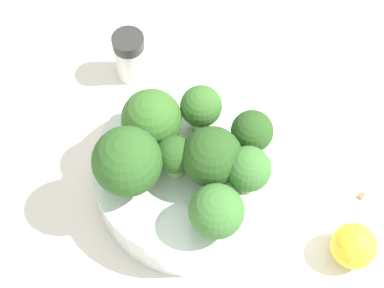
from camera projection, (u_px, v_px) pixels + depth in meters
The scene contains 14 objects.
ground_plane at pixel (192, 187), 0.62m from camera, with size 3.00×3.00×0.00m, color silver.
bowl at pixel (192, 175), 0.59m from camera, with size 0.18×0.18×0.05m, color silver.
broccoli_floret_0 at pixel (201, 108), 0.57m from camera, with size 0.04×0.04×0.05m.
broccoli_floret_1 at pixel (212, 157), 0.54m from camera, with size 0.05×0.05×0.06m.
broccoli_floret_2 at pixel (216, 212), 0.52m from camera, with size 0.05×0.05×0.05m.
broccoli_floret_3 at pixel (175, 156), 0.54m from camera, with size 0.03×0.03×0.05m.
broccoli_floret_4 at pixel (127, 162), 0.53m from camera, with size 0.06×0.06×0.07m.
broccoli_floret_5 at pixel (252, 132), 0.55m from camera, with size 0.04×0.04×0.05m.
broccoli_floret_6 at pixel (148, 123), 0.56m from camera, with size 0.05×0.05×0.06m.
broccoli_floret_7 at pixel (248, 170), 0.53m from camera, with size 0.04×0.04×0.06m.
pepper_shaker at pixel (130, 56), 0.66m from camera, with size 0.03×0.03×0.06m.
lemon_wedge at pixel (354, 246), 0.56m from camera, with size 0.04×0.04×0.04m, color yellow.
almond_crumb_0 at pixel (362, 195), 0.61m from camera, with size 0.01×0.00×0.01m, color olive.
almond_crumb_2 at pixel (355, 229), 0.59m from camera, with size 0.01×0.00×0.01m, color #AD7F4C.
Camera 1 is at (-0.21, -0.16, 0.56)m, focal length 60.00 mm.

